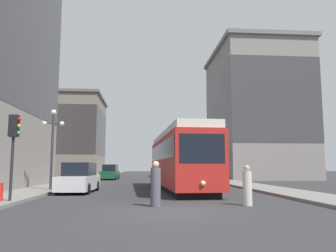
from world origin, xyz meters
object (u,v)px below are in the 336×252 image
streetcar (179,159)px  fire_hydrant (0,192)px  pedestrian_crossing_far (156,185)px  traffic_light_near_left (14,134)px  parked_car_left_near (110,173)px  lamp_post_left_near (53,136)px  parked_car_left_mid (79,179)px  pedestrian_crossing_near (247,187)px  transit_bus (198,163)px

streetcar → fire_hydrant: (-8.46, -8.27, -1.58)m
pedestrian_crossing_far → traffic_light_near_left: size_ratio=0.49×
streetcar → parked_car_left_near: 19.66m
streetcar → fire_hydrant: size_ratio=19.67×
traffic_light_near_left → fire_hydrant: traffic_light_near_left is taller
pedestrian_crossing_far → traffic_light_near_left: (-6.07, 1.26, 2.12)m
streetcar → traffic_light_near_left: size_ratio=4.05×
parked_car_left_near → lamp_post_left_near: 19.91m
parked_car_left_mid → pedestrian_crossing_near: size_ratio=2.98×
pedestrian_crossing_far → traffic_light_near_left: 6.55m
streetcar → transit_bus: 16.06m
parked_car_left_near → parked_car_left_mid: (-0.00, -20.39, 0.00)m
traffic_light_near_left → lamp_post_left_near: size_ratio=0.72×
parked_car_left_near → pedestrian_crossing_near: size_ratio=2.98×
transit_bus → lamp_post_left_near: size_ratio=2.32×
pedestrian_crossing_far → fire_hydrant: (-6.47, 1.15, -0.31)m
transit_bus → lamp_post_left_near: lamp_post_left_near is taller
parked_car_left_mid → fire_hydrant: size_ratio=6.51×
parked_car_left_mid → lamp_post_left_near: bearing=161.0°
streetcar → lamp_post_left_near: 8.47m
pedestrian_crossing_near → traffic_light_near_left: (-9.82, 1.24, 2.19)m
streetcar → traffic_light_near_left: bearing=-137.1°
streetcar → lamp_post_left_near: bearing=-175.0°
pedestrian_crossing_near → fire_hydrant: 10.29m
fire_hydrant → pedestrian_crossing_near: bearing=-6.3°
pedestrian_crossing_far → pedestrian_crossing_near: bearing=-21.7°
pedestrian_crossing_near → traffic_light_near_left: 10.14m
parked_car_left_mid → traffic_light_near_left: traffic_light_near_left is taller
lamp_post_left_near → fire_hydrant: 7.79m
parked_car_left_near → fire_hydrant: (-2.09, -26.82, -0.32)m
traffic_light_near_left → parked_car_left_near: bearing=86.4°
pedestrian_crossing_near → transit_bus: bearing=134.4°
parked_car_left_near → parked_car_left_mid: bearing=-87.2°
transit_bus → parked_car_left_near: size_ratio=2.43×
parked_car_left_mid → parked_car_left_near: bearing=92.4°
transit_bus → fire_hydrant: size_ratio=15.75×
pedestrian_crossing_far → fire_hydrant: pedestrian_crossing_far is taller
fire_hydrant → parked_car_left_mid: bearing=72.0°
pedestrian_crossing_near → traffic_light_near_left: traffic_light_near_left is taller
parked_car_left_near → traffic_light_near_left: bearing=-90.8°
parked_car_left_near → pedestrian_crossing_far: (4.38, -27.97, -0.01)m
pedestrian_crossing_far → transit_bus: bearing=54.6°
fire_hydrant → pedestrian_crossing_far: bearing=-10.1°
parked_car_left_mid → pedestrian_crossing_near: 11.11m
pedestrian_crossing_far → fire_hydrant: size_ratio=2.40×
traffic_light_near_left → pedestrian_crossing_far: bearing=-11.8°
fire_hydrant → parked_car_left_near: bearing=85.6°
streetcar → lamp_post_left_near: (-8.28, -1.09, 1.42)m
transit_bus → pedestrian_crossing_near: bearing=-93.5°
streetcar → parked_car_left_mid: size_ratio=3.02×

